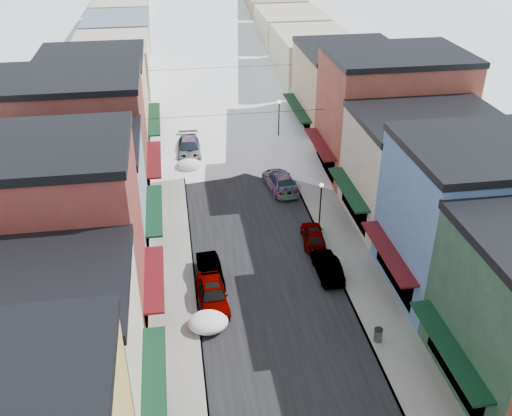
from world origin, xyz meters
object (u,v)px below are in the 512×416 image
object	(u,v)px
car_silver_sedan	(213,294)
trash_can	(378,335)
car_green_sedan	(327,266)
streetlamp_near	(321,200)
car_dark_hatch	(210,271)

from	to	relation	value
car_silver_sedan	trash_can	size ratio (longest dim) A/B	5.18
car_silver_sedan	car_green_sedan	world-z (taller)	car_silver_sedan
car_green_sedan	trash_can	distance (m)	7.30
car_silver_sedan	streetlamp_near	xyz separation A→B (m)	(9.23, 7.93, 1.93)
car_silver_sedan	car_dark_hatch	bearing A→B (deg)	85.56
car_silver_sedan	car_green_sedan	bearing A→B (deg)	11.10
trash_can	car_green_sedan	bearing A→B (deg)	99.61
car_silver_sedan	car_green_sedan	xyz separation A→B (m)	(8.31, 2.03, -0.10)
car_dark_hatch	trash_can	size ratio (longest dim) A/B	4.59
car_silver_sedan	car_dark_hatch	world-z (taller)	car_silver_sedan
car_silver_sedan	trash_can	world-z (taller)	car_silver_sedan
car_dark_hatch	car_green_sedan	world-z (taller)	car_green_sedan
car_dark_hatch	streetlamp_near	xyz separation A→B (m)	(9.14, 5.14, 2.05)
car_green_sedan	streetlamp_near	xyz separation A→B (m)	(0.92, 5.90, 2.03)
car_green_sedan	streetlamp_near	size ratio (longest dim) A/B	1.03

